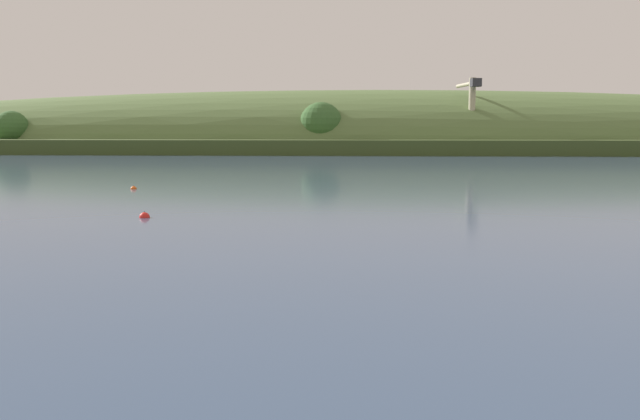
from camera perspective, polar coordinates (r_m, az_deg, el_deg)
The scene contains 4 objects.
far_shoreline_hill at distance 216.34m, azimuth 2.91°, elevation 5.43°, with size 569.84×141.48×39.54m.
dockside_crane at distance 190.09m, azimuth 13.29°, elevation 8.18°, with size 4.63×16.86×21.28m.
mooring_buoy_foreground at distance 72.74m, azimuth -16.24°, elevation 1.80°, with size 0.65×0.65×0.73m.
mooring_buoy_midchannel at distance 48.67m, azimuth -15.33°, elevation -0.64°, with size 0.77×0.77×0.85m.
Camera 1 is at (2.57, -0.84, 6.30)m, focal length 36.00 mm.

